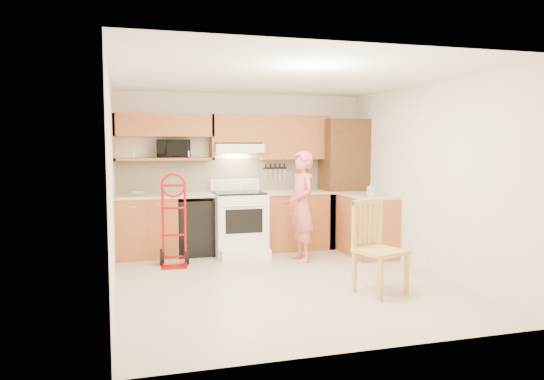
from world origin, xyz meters
name	(u,v)px	position (x,y,z in m)	size (l,w,h in m)	color
floor	(283,283)	(0.00, 0.00, -0.01)	(4.00, 4.50, 0.02)	#BDB29A
ceiling	(284,76)	(0.00, 0.00, 2.51)	(4.00, 4.50, 0.02)	white
wall_back	(242,172)	(0.00, 2.26, 1.25)	(4.00, 0.02, 2.50)	#F2E7CF
wall_front	(367,201)	(0.00, -2.26, 1.25)	(4.00, 0.02, 2.50)	#F2E7CF
wall_left	(111,185)	(-2.01, 0.00, 1.25)	(0.02, 4.50, 2.50)	#F2E7CF
wall_right	(429,178)	(2.01, 0.00, 1.25)	(0.02, 4.50, 2.50)	#F2E7CF
backsplash	(242,175)	(0.00, 2.23, 1.20)	(3.92, 0.03, 0.55)	beige
lower_cab_left	(146,227)	(-1.55, 1.95, 0.45)	(0.90, 0.60, 0.90)	#AD5929
dishwasher	(196,227)	(-0.80, 1.95, 0.42)	(0.60, 0.60, 0.85)	black
lower_cab_right	(296,221)	(0.83, 1.95, 0.45)	(1.14, 0.60, 0.90)	#AD5929
countertop_left	(166,196)	(-1.25, 1.95, 0.92)	(1.50, 0.63, 0.04)	beige
countertop_right	(296,192)	(0.83, 1.95, 0.92)	(1.14, 0.63, 0.04)	beige
cab_return_right	(367,226)	(1.70, 1.15, 0.45)	(0.60, 1.00, 0.90)	#AD5929
countertop_return	(367,195)	(1.70, 1.15, 0.92)	(0.63, 1.00, 0.04)	beige
pantry_tall	(343,183)	(1.65, 1.95, 1.05)	(0.70, 0.60, 2.10)	brown
upper_cab_left	(164,125)	(-1.25, 2.08, 1.98)	(1.50, 0.33, 0.34)	#AD5929
upper_shelf_mw	(164,159)	(-1.25, 2.08, 1.47)	(1.50, 0.33, 0.04)	#AD5929
upper_cab_center	(237,129)	(-0.12, 2.08, 1.94)	(0.76, 0.33, 0.44)	#AD5929
upper_cab_right	(294,138)	(0.83, 2.08, 1.80)	(1.14, 0.33, 0.70)	#AD5929
range_hood	(238,148)	(-0.12, 2.02, 1.63)	(0.76, 0.46, 0.14)	white
knife_strip	(275,172)	(0.55, 2.21, 1.24)	(0.40, 0.05, 0.29)	black
microwave	(173,149)	(-1.11, 2.08, 1.63)	(0.50, 0.34, 0.28)	black
range	(240,218)	(-0.16, 1.68, 0.57)	(0.78, 1.02, 1.15)	white
person	(301,206)	(0.60, 1.05, 0.80)	(0.58, 0.38, 1.60)	#D46053
hand_truck	(174,225)	(-1.21, 1.21, 0.58)	(0.46, 0.42, 1.17)	#B70602
dining_chair	(381,248)	(0.91, -0.79, 0.53)	(0.48, 0.52, 1.06)	#E4B15B
soap_bottle	(371,189)	(1.70, 1.05, 1.03)	(0.08, 0.08, 0.18)	white
bowl	(138,194)	(-1.66, 1.95, 0.96)	(0.20, 0.20, 0.05)	white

